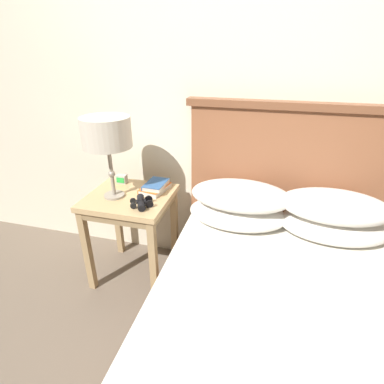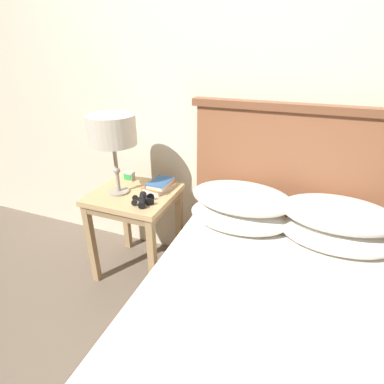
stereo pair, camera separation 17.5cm
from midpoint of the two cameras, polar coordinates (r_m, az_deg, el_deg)
ground_plane at (r=1.80m, az=-5.37°, el=-31.62°), size 20.00×20.00×0.00m
wall_back at (r=1.96m, az=3.69°, el=19.71°), size 8.00×0.06×2.60m
nightstand at (r=2.05m, az=-14.06°, el=-3.04°), size 0.53×0.49×0.64m
bed at (r=1.60m, az=12.44°, el=-23.09°), size 1.30×1.85×1.23m
table_lamp at (r=1.87m, az=-18.61°, el=10.39°), size 0.29×0.29×0.51m
book_on_nightstand at (r=2.02m, az=-9.57°, el=0.60°), size 0.18×0.23×0.03m
book_stacked_on_top at (r=2.00m, az=-9.45°, el=1.37°), size 0.13×0.19×0.03m
binoculars_pair at (r=1.84m, az=-12.33°, el=-2.02°), size 0.16×0.16×0.05m
alarm_clock at (r=2.18m, az=-15.50°, el=2.35°), size 0.07×0.05×0.06m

